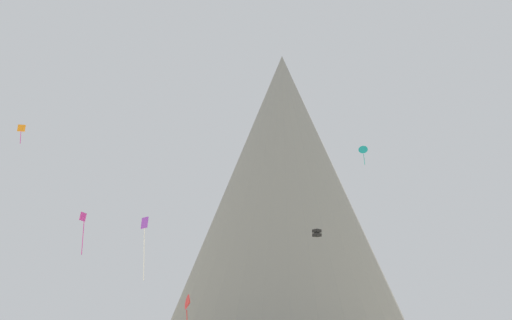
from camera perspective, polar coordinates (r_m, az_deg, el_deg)
The scene contains 7 objects.
rock_massif at distance 104.17m, azimuth 2.59°, elevation -4.61°, with size 65.38×65.38×61.17m.
kite_violet_low at distance 47.89m, azimuth -11.84°, elevation -7.66°, with size 0.66×0.84×5.44m.
kite_magenta_mid at distance 62.58m, azimuth -18.02°, elevation -6.41°, with size 0.64×0.98×4.66m.
kite_orange_high at distance 75.36m, azimuth -23.80°, elevation 2.99°, with size 0.98×0.20×2.59m.
kite_black_mid at distance 70.62m, azimuth 6.52°, elevation -7.76°, with size 1.20×1.20×0.93m.
kite_red_low at distance 51.04m, azimuth -7.21°, elevation -14.93°, with size 0.80×1.47×4.48m.
kite_teal_high at distance 83.67m, azimuth 11.39°, elevation 1.03°, with size 1.57×1.19×3.07m.
Camera 1 is at (-7.80, -24.70, 4.43)m, focal length 37.41 mm.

